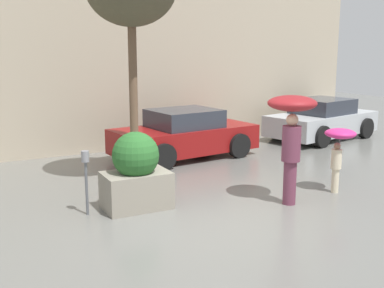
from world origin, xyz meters
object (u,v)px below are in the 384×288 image
Objects in this scene: planter_box at (136,173)px; parked_car_near at (184,135)px; parking_meter at (86,169)px; person_adult at (292,122)px; parked_car_far at (322,120)px; person_child at (339,143)px.

planter_box is 4.37m from parked_car_near.
parking_meter is (-0.93, 0.07, 0.17)m from planter_box.
person_adult is at bearing -16.99° from parking_meter.
person_adult is 7.18m from parked_car_far.
parked_car_far is at bearing -93.14° from parked_car_near.
person_adult is 1.45m from person_child.
person_child is at bearing 128.50° from parked_car_far.
parking_meter is (-3.70, 1.13, -0.73)m from person_adult.
parked_car_near reaches higher than parking_meter.
person_child is at bearing -169.39° from parked_car_near.
person_adult is 0.50× the size of parked_car_far.
planter_box is 0.35× the size of parked_car_far.
parked_car_far reaches higher than parking_meter.
parking_meter is at bearing 175.54° from planter_box.
planter_box reaches higher than person_child.
person_child is 4.62m from parked_car_near.
parked_car_far is at bearing 22.53° from parking_meter.
planter_box is 0.70× the size of person_adult.
parked_car_near is at bearing 81.69° from parked_car_far.
person_adult is at bearing 173.64° from parked_car_near.
parked_car_near is at bearing 92.19° from person_child.
person_adult reaches higher than person_child.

